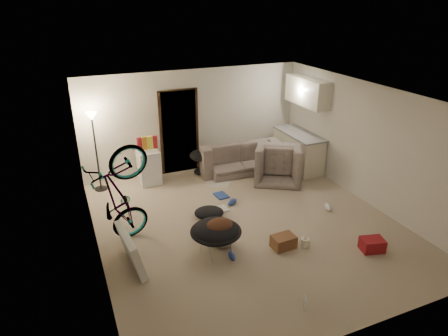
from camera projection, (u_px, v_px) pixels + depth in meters
name	position (u px, v px, depth m)	size (l,w,h in m)	color
floor	(246.00, 224.00, 7.75)	(5.50, 6.00, 0.02)	tan
ceiling	(250.00, 96.00, 6.75)	(5.50, 6.00, 0.02)	white
wall_back	(194.00, 121.00, 9.79)	(5.50, 0.02, 2.50)	silver
wall_front	(361.00, 256.00, 4.71)	(5.50, 0.02, 2.50)	silver
wall_left	(90.00, 191.00, 6.26)	(0.02, 6.00, 2.50)	silver
wall_right	(368.00, 144.00, 8.24)	(0.02, 6.00, 2.50)	silver
doorway	(179.00, 132.00, 9.71)	(0.85, 0.10, 2.04)	black
door_trim	(179.00, 132.00, 9.68)	(0.97, 0.04, 2.10)	black
floor_lamp	(94.00, 135.00, 8.60)	(0.28, 0.28, 1.81)	black
kitchen_counter	(298.00, 151.00, 10.14)	(0.60, 1.50, 0.88)	silver
counter_top	(300.00, 134.00, 9.95)	(0.64, 1.54, 0.04)	gray
kitchen_uppers	(307.00, 92.00, 9.58)	(0.38, 1.40, 0.65)	silver
sofa	(237.00, 159.00, 10.03)	(1.99, 0.78, 0.58)	#353C35
armchair	(278.00, 165.00, 9.57)	(1.05, 0.92, 0.69)	#353C35
bicycle	(122.00, 218.00, 6.95)	(0.67, 1.92, 1.01)	black
book_asset	(305.00, 312.00, 5.58)	(0.15, 0.20, 0.02)	maroon
mini_fridge	(149.00, 167.00, 9.28)	(0.47, 0.47, 0.80)	white
snack_box_0	(140.00, 144.00, 8.98)	(0.10, 0.07, 0.30)	maroon
snack_box_1	(145.00, 143.00, 9.02)	(0.10, 0.07, 0.30)	#B77816
snack_box_2	(150.00, 143.00, 9.07)	(0.10, 0.07, 0.30)	yellow
snack_box_3	(155.00, 142.00, 9.11)	(0.10, 0.07, 0.30)	maroon
saucer_chair	(216.00, 235.00, 6.71)	(0.87, 0.87, 0.61)	silver
hoodie	(219.00, 226.00, 6.63)	(0.48, 0.40, 0.22)	#482719
sofa_drape	(201.00, 155.00, 9.59)	(0.56, 0.46, 0.28)	black
tv_box	(131.00, 250.00, 6.40)	(0.12, 0.97, 0.64)	silver
drink_case_a	(283.00, 242.00, 6.98)	(0.40, 0.29, 0.23)	brown
drink_case_b	(372.00, 245.00, 6.90)	(0.39, 0.28, 0.22)	maroon
juicer	(305.00, 242.00, 7.03)	(0.15, 0.15, 0.21)	white
newspaper	(218.00, 183.00, 9.43)	(0.42, 0.56, 0.01)	#B6B0A8
book_blue	(221.00, 195.00, 8.80)	(0.25, 0.33, 0.03)	#294394
book_white	(223.00, 209.00, 8.27)	(0.21, 0.28, 0.03)	silver
shoe_0	(232.00, 202.00, 8.45)	(0.30, 0.12, 0.11)	#294394
shoe_1	(206.00, 171.00, 9.93)	(0.30, 0.12, 0.11)	slate
shoe_2	(232.00, 256.00, 6.71)	(0.27, 0.11, 0.10)	#294394
shoe_4	(328.00, 207.00, 8.25)	(0.30, 0.12, 0.11)	white
clothes_lump_a	(209.00, 213.00, 7.95)	(0.59, 0.50, 0.19)	black
clothes_lump_b	(203.00, 171.00, 9.89)	(0.48, 0.42, 0.15)	black
clothes_lump_c	(222.00, 241.00, 7.09)	(0.41, 0.35, 0.13)	silver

